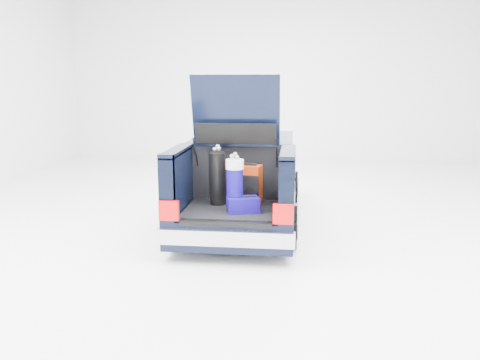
# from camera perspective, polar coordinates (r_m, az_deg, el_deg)

# --- Properties ---
(ground) EXTENTS (14.00, 14.00, 0.00)m
(ground) POSITION_cam_1_polar(r_m,az_deg,el_deg) (8.76, 0.37, -4.59)
(ground) COLOR white
(ground) RESTS_ON ground
(car) EXTENTS (1.87, 4.65, 2.47)m
(car) POSITION_cam_1_polar(r_m,az_deg,el_deg) (8.71, 0.45, -0.14)
(car) COLOR black
(car) RESTS_ON ground
(red_suitcase) EXTENTS (0.41, 0.31, 0.61)m
(red_suitcase) POSITION_cam_1_polar(r_m,az_deg,el_deg) (7.34, 0.93, -0.58)
(red_suitcase) COLOR maroon
(red_suitcase) RESTS_ON car
(black_golf_bag) EXTENTS (0.24, 0.31, 0.87)m
(black_golf_bag) POSITION_cam_1_polar(r_m,az_deg,el_deg) (7.32, -2.55, 0.21)
(black_golf_bag) COLOR black
(black_golf_bag) RESTS_ON car
(blue_golf_bag) EXTENTS (0.32, 0.32, 0.82)m
(blue_golf_bag) POSITION_cam_1_polar(r_m,az_deg,el_deg) (6.96, -0.59, -0.54)
(blue_golf_bag) COLOR black
(blue_golf_bag) RESTS_ON car
(blue_duffel) EXTENTS (0.49, 0.39, 0.23)m
(blue_duffel) POSITION_cam_1_polar(r_m,az_deg,el_deg) (6.97, 0.33, -2.76)
(blue_duffel) COLOR #0E0462
(blue_duffel) RESTS_ON car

